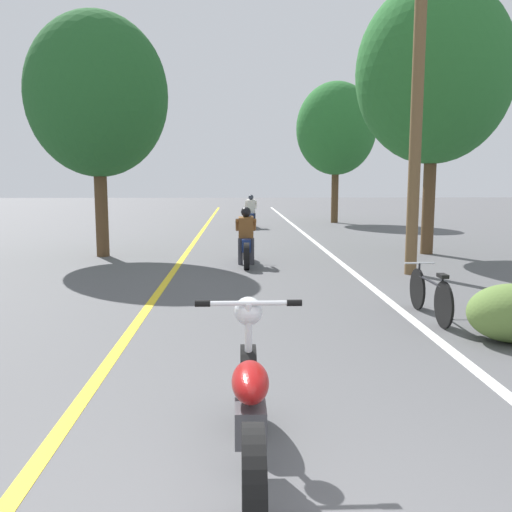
# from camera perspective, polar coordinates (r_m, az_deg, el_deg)

# --- Properties ---
(lane_stripe_center) EXTENTS (0.14, 48.00, 0.01)m
(lane_stripe_center) POSITION_cam_1_polar(r_m,az_deg,el_deg) (15.50, -7.02, 0.77)
(lane_stripe_center) COLOR yellow
(lane_stripe_center) RESTS_ON ground
(lane_stripe_edge) EXTENTS (0.14, 48.00, 0.01)m
(lane_stripe_edge) POSITION_cam_1_polar(r_m,az_deg,el_deg) (15.63, 7.01, 0.82)
(lane_stripe_edge) COLOR white
(lane_stripe_edge) RESTS_ON ground
(utility_pole) EXTENTS (1.10, 0.24, 6.22)m
(utility_pole) POSITION_cam_1_polar(r_m,az_deg,el_deg) (11.59, 16.54, 13.95)
(utility_pole) COLOR brown
(utility_pole) RESTS_ON ground
(roadside_tree_right_near) EXTENTS (3.98, 3.58, 6.92)m
(roadside_tree_right_near) POSITION_cam_1_polar(r_m,az_deg,el_deg) (15.19, 18.25, 17.78)
(roadside_tree_right_near) COLOR #513A23
(roadside_tree_right_near) RESTS_ON ground
(roadside_tree_right_far) EXTENTS (3.61, 3.25, 6.34)m
(roadside_tree_right_far) POSITION_cam_1_polar(r_m,az_deg,el_deg) (25.37, 8.43, 13.10)
(roadside_tree_right_far) COLOR #513A23
(roadside_tree_right_far) RESTS_ON ground
(roadside_tree_left) EXTENTS (3.48, 3.13, 6.01)m
(roadside_tree_left) POSITION_cam_1_polar(r_m,az_deg,el_deg) (14.45, -16.39, 15.87)
(roadside_tree_left) COLOR #513A23
(roadside_tree_left) RESTS_ON ground
(motorcycle_foreground) EXTENTS (0.78, 2.05, 1.07)m
(motorcycle_foreground) POSITION_cam_1_polar(r_m,az_deg,el_deg) (3.68, -0.62, -15.79)
(motorcycle_foreground) COLOR black
(motorcycle_foreground) RESTS_ON ground
(motorcycle_rider_lead) EXTENTS (0.50, 2.08, 1.33)m
(motorcycle_rider_lead) POSITION_cam_1_polar(r_m,az_deg,el_deg) (12.47, -1.06, 1.42)
(motorcycle_rider_lead) COLOR black
(motorcycle_rider_lead) RESTS_ON ground
(motorcycle_rider_far) EXTENTS (0.50, 1.96, 1.36)m
(motorcycle_rider_far) POSITION_cam_1_polar(r_m,az_deg,el_deg) (22.26, -0.53, 4.30)
(motorcycle_rider_far) COLOR black
(motorcycle_rider_far) RESTS_ON ground
(bicycle_parked) EXTENTS (0.44, 1.67, 0.73)m
(bicycle_parked) POSITION_cam_1_polar(r_m,az_deg,el_deg) (7.99, 17.84, -3.88)
(bicycle_parked) COLOR black
(bicycle_parked) RESTS_ON ground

